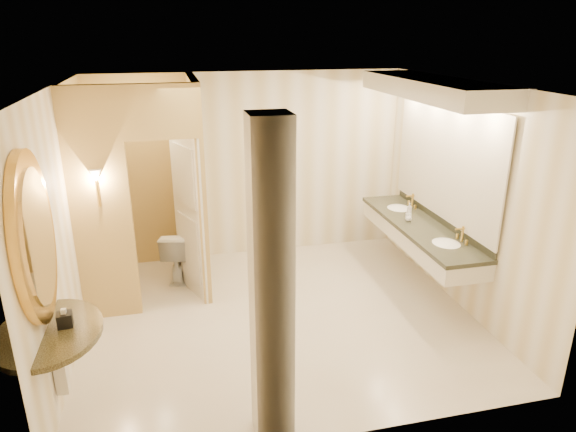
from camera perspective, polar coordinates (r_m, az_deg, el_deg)
The scene contains 16 objects.
floor at distance 6.26m, azimuth -0.95°, elevation -11.09°, with size 4.50×4.50×0.00m, color beige.
ceiling at distance 5.39m, azimuth -1.12°, elevation 14.34°, with size 4.50×4.50×0.00m, color silver.
wall_back at distance 7.57m, azimuth -4.25°, elevation 5.52°, with size 4.50×0.02×2.70m, color white.
wall_front at distance 3.91m, azimuth 5.26°, elevation -8.77°, with size 4.50×0.02×2.70m, color white.
wall_left at distance 5.68m, azimuth -23.80°, elevation -1.10°, with size 0.02×4.00×2.70m, color white.
wall_right at distance 6.51m, azimuth 18.72°, elevation 2.12°, with size 0.02×4.00×2.70m, color white.
toilet_closet at distance 6.48m, azimuth -12.63°, elevation 2.95°, with size 1.50×1.55×2.70m.
wall_sconce at distance 5.92m, azimuth -20.55°, elevation 4.05°, with size 0.14×0.14×0.42m.
vanity at distance 6.62m, azimuth 15.28°, elevation 5.27°, with size 0.75×2.61×2.09m.
console_shelf at distance 4.58m, azimuth -25.77°, elevation -6.33°, with size 1.08×1.08×1.99m.
pillar at distance 3.98m, azimuth -1.88°, elevation -8.16°, with size 0.31×0.31×2.70m, color silver.
tissue_box at distance 4.78m, azimuth -23.55°, elevation -10.51°, with size 0.12×0.12×0.12m, color black.
toilet at distance 7.17m, azimuth -11.93°, elevation -4.13°, with size 0.39×0.69×0.71m, color white.
soap_bottle_a at distance 6.91m, azimuth 13.24°, elevation 0.07°, with size 0.06×0.06×0.13m, color beige.
soap_bottle_b at distance 6.88m, azimuth 13.25°, elevation -0.14°, with size 0.08×0.08×0.11m, color silver.
soap_bottle_c at distance 7.05m, azimuth 13.32°, elevation 0.70°, with size 0.07×0.07×0.19m, color #C6B28C.
Camera 1 is at (-1.13, -5.25, 3.22)m, focal length 32.00 mm.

